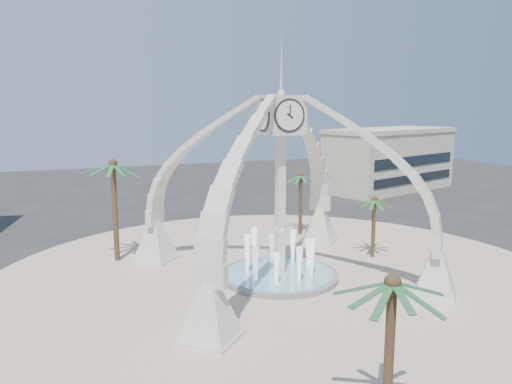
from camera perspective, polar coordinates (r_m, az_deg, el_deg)
name	(u,v)px	position (r m, az deg, el deg)	size (l,w,h in m)	color
ground	(280,279)	(34.63, 2.71, -9.85)	(140.00, 140.00, 0.00)	#282828
plaza	(280,278)	(34.62, 2.71, -9.80)	(40.00, 40.00, 0.06)	beige
clock_tower	(280,185)	(33.02, 2.80, 0.82)	(17.94, 17.94, 16.30)	silver
fountain	(280,274)	(34.53, 2.71, -9.40)	(8.00, 8.00, 3.62)	gray
building_ne	(390,159)	(72.69, 15.07, 3.65)	(21.87, 14.17, 8.60)	beige
palm_east	(375,200)	(39.14, 13.40, -0.92)	(3.83, 3.83, 5.22)	brown
palm_west	(113,166)	(38.27, -16.05, 2.93)	(5.06, 5.06, 8.25)	brown
palm_north	(301,176)	(45.11, 5.14, 1.83)	(4.08, 4.08, 6.17)	brown
palm_south	(393,285)	(18.07, 15.34, -10.17)	(4.97, 4.97, 6.36)	brown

